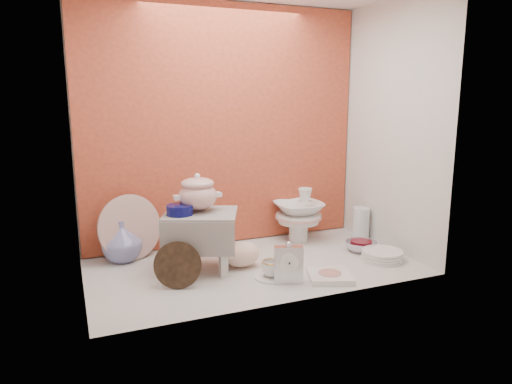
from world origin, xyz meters
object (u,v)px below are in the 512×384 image
crystal_bowl (361,246)px  soup_tureen (198,192)px  floral_platter (130,228)px  porcelain_tower (299,215)px  dinner_plate_stack (382,255)px  blue_white_vase (122,241)px  mantel_clock (288,263)px  plush_pig (242,254)px  step_stool (201,241)px  gold_rim_teacup (272,268)px

crystal_bowl → soup_tureen: bearing=173.8°
floral_platter → porcelain_tower: size_ratio=1.10×
dinner_plate_stack → porcelain_tower: porcelain_tower is taller
blue_white_vase → dinner_plate_stack: (1.40, -0.56, -0.09)m
soup_tureen → crystal_bowl: 1.08m
mantel_clock → plush_pig: (-0.14, 0.30, -0.03)m
step_stool → blue_white_vase: size_ratio=1.61×
plush_pig → crystal_bowl: size_ratio=1.34×
floral_platter → mantel_clock: bearing=-44.2°
blue_white_vase → mantel_clock: (0.74, -0.66, -0.01)m
floral_platter → mantel_clock: (0.69, -0.67, -0.08)m
floral_platter → dinner_plate_stack: (1.35, -0.57, -0.16)m
soup_tureen → plush_pig: 0.42m
soup_tureen → mantel_clock: size_ratio=1.17×
step_stool → porcelain_tower: bearing=42.7°
mantel_clock → porcelain_tower: size_ratio=0.61×
soup_tureen → dinner_plate_stack: (1.01, -0.29, -0.40)m
step_stool → gold_rim_teacup: (0.30, -0.27, -0.11)m
plush_pig → porcelain_tower: bearing=39.9°
floral_platter → gold_rim_teacup: bearing=-42.4°
step_stool → plush_pig: step_stool is taller
floral_platter → soup_tureen: bearing=-40.4°
step_stool → soup_tureen: (-0.00, 0.03, 0.27)m
blue_white_vase → porcelain_tower: porcelain_tower is taller
soup_tureen → gold_rim_teacup: size_ratio=2.31×
plush_pig → mantel_clock: bearing=-56.8°
step_stool → plush_pig: 0.24m
crystal_bowl → blue_white_vase: bearing=164.7°
mantel_clock → crystal_bowl: size_ratio=1.09×
step_stool → mantel_clock: size_ratio=1.78×
blue_white_vase → dinner_plate_stack: bearing=-21.9°
soup_tureen → dinner_plate_stack: soup_tureen is taller
blue_white_vase → gold_rim_teacup: bearing=-39.6°
soup_tureen → gold_rim_teacup: bearing=-44.5°
soup_tureen → blue_white_vase: bearing=144.8°
mantel_clock → crystal_bowl: mantel_clock is taller
blue_white_vase → dinner_plate_stack: blue_white_vase is taller
plush_pig → gold_rim_teacup: bearing=-59.6°
plush_pig → dinner_plate_stack: size_ratio=1.07×
porcelain_tower → plush_pig: bearing=-148.2°
gold_rim_teacup → floral_platter: bearing=137.6°
plush_pig → crystal_bowl: (0.78, -0.02, -0.05)m
porcelain_tower → gold_rim_teacup: bearing=-129.0°
gold_rim_teacup → mantel_clock: bearing=-58.7°
step_stool → porcelain_tower: (0.73, 0.27, 0.01)m
blue_white_vase → dinner_plate_stack: 1.51m
dinner_plate_stack → soup_tureen: bearing=163.9°
mantel_clock → dinner_plate_stack: 0.67m
gold_rim_teacup → porcelain_tower: 0.70m
soup_tureen → floral_platter: (-0.33, 0.28, -0.24)m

